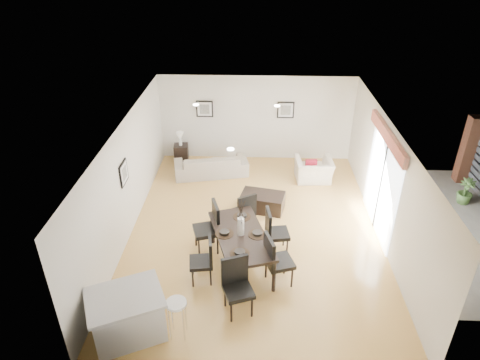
{
  "coord_description": "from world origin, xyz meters",
  "views": [
    {
      "loc": [
        -0.03,
        -8.53,
        6.28
      ],
      "look_at": [
        -0.37,
        0.4,
        1.18
      ],
      "focal_mm": 32.0,
      "sensor_mm": 36.0,
      "label": 1
    }
  ],
  "objects_px": {
    "dining_chair_wnear": "(205,258)",
    "coffee_table": "(262,202)",
    "sofa": "(211,165)",
    "dining_chair_wfar": "(210,225)",
    "dining_chair_head": "(237,282)",
    "kitchen_island": "(127,315)",
    "dining_chair_foot": "(245,210)",
    "side_table": "(181,153)",
    "dining_chair_efar": "(273,230)",
    "bar_stool": "(176,307)",
    "dining_chair_enear": "(275,258)",
    "armchair": "(313,170)",
    "dining_table": "(241,237)"
  },
  "relations": [
    {
      "from": "kitchen_island",
      "to": "side_table",
      "type": "bearing_deg",
      "value": 66.4
    },
    {
      "from": "dining_chair_efar",
      "to": "side_table",
      "type": "height_order",
      "value": "dining_chair_efar"
    },
    {
      "from": "bar_stool",
      "to": "sofa",
      "type": "bearing_deg",
      "value": 89.94
    },
    {
      "from": "kitchen_island",
      "to": "bar_stool",
      "type": "bearing_deg",
      "value": -24.7
    },
    {
      "from": "dining_chair_wfar",
      "to": "dining_chair_enear",
      "type": "distance_m",
      "value": 1.76
    },
    {
      "from": "dining_chair_wfar",
      "to": "dining_chair_foot",
      "type": "bearing_deg",
      "value": 117.01
    },
    {
      "from": "dining_chair_efar",
      "to": "kitchen_island",
      "type": "distance_m",
      "value": 3.6
    },
    {
      "from": "dining_chair_foot",
      "to": "bar_stool",
      "type": "bearing_deg",
      "value": 41.94
    },
    {
      "from": "coffee_table",
      "to": "dining_chair_wnear",
      "type": "bearing_deg",
      "value": -100.96
    },
    {
      "from": "coffee_table",
      "to": "dining_chair_wfar",
      "type": "bearing_deg",
      "value": -111.99
    },
    {
      "from": "dining_chair_wnear",
      "to": "dining_chair_efar",
      "type": "relative_size",
      "value": 0.95
    },
    {
      "from": "bar_stool",
      "to": "coffee_table",
      "type": "bearing_deg",
      "value": 69.83
    },
    {
      "from": "dining_table",
      "to": "dining_chair_wnear",
      "type": "distance_m",
      "value": 0.88
    },
    {
      "from": "sofa",
      "to": "dining_chair_wnear",
      "type": "distance_m",
      "value": 4.61
    },
    {
      "from": "dining_chair_wfar",
      "to": "dining_chair_head",
      "type": "distance_m",
      "value": 1.9
    },
    {
      "from": "dining_chair_wnear",
      "to": "coffee_table",
      "type": "bearing_deg",
      "value": 148.19
    },
    {
      "from": "sofa",
      "to": "dining_chair_wfar",
      "type": "height_order",
      "value": "dining_chair_wfar"
    },
    {
      "from": "dining_table",
      "to": "coffee_table",
      "type": "relative_size",
      "value": 2.0
    },
    {
      "from": "dining_table",
      "to": "bar_stool",
      "type": "xyz_separation_m",
      "value": [
        -1.05,
        -1.94,
        -0.06
      ]
    },
    {
      "from": "dining_chair_wfar",
      "to": "kitchen_island",
      "type": "height_order",
      "value": "dining_chair_wfar"
    },
    {
      "from": "dining_chair_head",
      "to": "kitchen_island",
      "type": "distance_m",
      "value": 2.04
    },
    {
      "from": "armchair",
      "to": "bar_stool",
      "type": "height_order",
      "value": "bar_stool"
    },
    {
      "from": "dining_chair_enear",
      "to": "dining_chair_foot",
      "type": "relative_size",
      "value": 1.11
    },
    {
      "from": "dining_chair_foot",
      "to": "side_table",
      "type": "xyz_separation_m",
      "value": [
        -2.12,
        3.65,
        -0.31
      ]
    },
    {
      "from": "dining_chair_enear",
      "to": "armchair",
      "type": "bearing_deg",
      "value": -34.48
    },
    {
      "from": "dining_chair_wfar",
      "to": "dining_chair_foot",
      "type": "distance_m",
      "value": 1.04
    },
    {
      "from": "sofa",
      "to": "bar_stool",
      "type": "relative_size",
      "value": 2.71
    },
    {
      "from": "kitchen_island",
      "to": "bar_stool",
      "type": "xyz_separation_m",
      "value": [
        0.89,
        -0.0,
        0.23
      ]
    },
    {
      "from": "dining_chair_efar",
      "to": "dining_chair_head",
      "type": "distance_m",
      "value": 1.88
    },
    {
      "from": "dining_chair_head",
      "to": "kitchen_island",
      "type": "bearing_deg",
      "value": -179.99
    },
    {
      "from": "coffee_table",
      "to": "dining_chair_foot",
      "type": "bearing_deg",
      "value": -101.29
    },
    {
      "from": "armchair",
      "to": "dining_chair_wnear",
      "type": "bearing_deg",
      "value": 54.62
    },
    {
      "from": "dining_chair_wfar",
      "to": "bar_stool",
      "type": "relative_size",
      "value": 1.5
    },
    {
      "from": "dining_chair_wfar",
      "to": "dining_table",
      "type": "bearing_deg",
      "value": 35.75
    },
    {
      "from": "dining_chair_foot",
      "to": "armchair",
      "type": "bearing_deg",
      "value": -156.01
    },
    {
      "from": "dining_table",
      "to": "side_table",
      "type": "bearing_deg",
      "value": 95.79
    },
    {
      "from": "armchair",
      "to": "sofa",
      "type": "bearing_deg",
      "value": -8.33
    },
    {
      "from": "dining_chair_foot",
      "to": "dining_chair_head",
      "type": "bearing_deg",
      "value": 59.08
    },
    {
      "from": "dining_table",
      "to": "kitchen_island",
      "type": "bearing_deg",
      "value": -152.29
    },
    {
      "from": "dining_chair_wnear",
      "to": "kitchen_island",
      "type": "relative_size",
      "value": 0.66
    },
    {
      "from": "dining_chair_head",
      "to": "bar_stool",
      "type": "bearing_deg",
      "value": -165.64
    },
    {
      "from": "dining_chair_wfar",
      "to": "dining_chair_efar",
      "type": "bearing_deg",
      "value": 71.09
    },
    {
      "from": "dining_chair_wnear",
      "to": "dining_chair_efar",
      "type": "height_order",
      "value": "dining_chair_efar"
    },
    {
      "from": "dining_table",
      "to": "dining_chair_efar",
      "type": "distance_m",
      "value": 0.87
    },
    {
      "from": "armchair",
      "to": "bar_stool",
      "type": "xyz_separation_m",
      "value": [
        -3.04,
        -5.78,
        0.35
      ]
    },
    {
      "from": "dining_chair_wnear",
      "to": "dining_chair_foot",
      "type": "relative_size",
      "value": 0.98
    },
    {
      "from": "kitchen_island",
      "to": "dining_chair_wnear",
      "type": "bearing_deg",
      "value": 24.88
    },
    {
      "from": "armchair",
      "to": "dining_table",
      "type": "bearing_deg",
      "value": 59.21
    },
    {
      "from": "dining_chair_wfar",
      "to": "dining_chair_head",
      "type": "bearing_deg",
      "value": 3.53
    },
    {
      "from": "dining_table",
      "to": "coffee_table",
      "type": "height_order",
      "value": "dining_table"
    }
  ]
}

